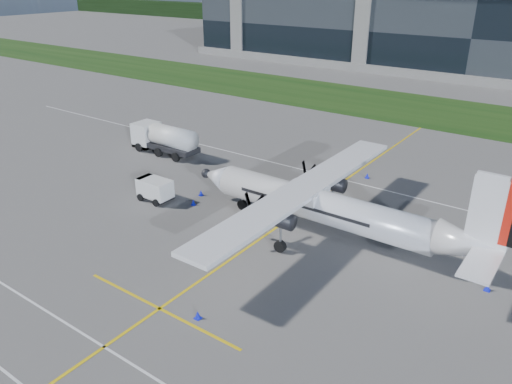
{
  "coord_description": "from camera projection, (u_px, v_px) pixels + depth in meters",
  "views": [
    {
      "loc": [
        21.48,
        -22.04,
        18.07
      ],
      "look_at": [
        1.3,
        6.01,
        2.68
      ],
      "focal_mm": 35.0,
      "sensor_mm": 36.0,
      "label": 1
    }
  ],
  "objects": [
    {
      "name": "ground",
      "position": [
        400.0,
        122.0,
        64.82
      ],
      "size": [
        400.0,
        400.0,
        0.0
      ],
      "primitive_type": "plane",
      "color": "#5F5D5A",
      "rests_on": "ground"
    },
    {
      "name": "grass_strip",
      "position": [
        421.0,
        109.0,
        70.74
      ],
      "size": [
        400.0,
        18.0,
        0.04
      ],
      "primitive_type": "cube",
      "color": "#16370F",
      "rests_on": "ground"
    },
    {
      "name": "terminal_building",
      "position": [
        486.0,
        33.0,
        91.43
      ],
      "size": [
        120.0,
        20.0,
        15.0
      ],
      "primitive_type": "cube",
      "color": "black",
      "rests_on": "ground"
    },
    {
      "name": "yellow_taxiway_centerline",
      "position": [
        301.0,
        211.0,
        40.97
      ],
      "size": [
        0.2,
        70.0,
        0.01
      ],
      "primitive_type": "cube",
      "color": "yellow",
      "rests_on": "ground"
    },
    {
      "name": "white_lane_line",
      "position": [
        0.0,
        368.0,
        24.77
      ],
      "size": [
        90.0,
        0.15,
        0.01
      ],
      "primitive_type": "cube",
      "color": "white",
      "rests_on": "ground"
    },
    {
      "name": "turboprop_aircraft",
      "position": [
        332.0,
        191.0,
        35.38
      ],
      "size": [
        24.06,
        24.95,
        7.48
      ],
      "primitive_type": null,
      "color": "white",
      "rests_on": "ground"
    },
    {
      "name": "fuel_tanker_truck",
      "position": [
        161.0,
        138.0,
        53.48
      ],
      "size": [
        8.4,
        2.73,
        3.15
      ],
      "primitive_type": null,
      "color": "silver",
      "rests_on": "ground"
    },
    {
      "name": "baggage_tug",
      "position": [
        155.0,
        190.0,
        42.5
      ],
      "size": [
        3.16,
        1.9,
        1.9
      ],
      "primitive_type": null,
      "color": "silver",
      "rests_on": "ground"
    },
    {
      "name": "ground_crew_person",
      "position": [
        160.0,
        188.0,
        42.78
      ],
      "size": [
        0.87,
        0.97,
        1.97
      ],
      "primitive_type": "imported",
      "rotation": [
        0.0,
        0.0,
        1.12
      ],
      "color": "#F25907",
      "rests_on": "ground"
    },
    {
      "name": "safety_cone_portwing",
      "position": [
        198.0,
        315.0,
        28.19
      ],
      "size": [
        0.36,
        0.36,
        0.5
      ],
      "primitive_type": "cone",
      "color": "#0D15DF",
      "rests_on": "ground"
    },
    {
      "name": "safety_cone_nose_port",
      "position": [
        193.0,
        202.0,
        41.86
      ],
      "size": [
        0.36,
        0.36,
        0.5
      ],
      "primitive_type": "cone",
      "color": "#0D15DF",
      "rests_on": "ground"
    },
    {
      "name": "safety_cone_fwd",
      "position": [
        201.0,
        193.0,
        43.66
      ],
      "size": [
        0.36,
        0.36,
        0.5
      ],
      "primitive_type": "cone",
      "color": "#0D15DF",
      "rests_on": "ground"
    },
    {
      "name": "safety_cone_stbdwing",
      "position": [
        367.0,
        176.0,
        47.32
      ],
      "size": [
        0.36,
        0.36,
        0.5
      ],
      "primitive_type": "cone",
      "color": "#0D15DF",
      "rests_on": "ground"
    },
    {
      "name": "safety_cone_tail",
      "position": [
        488.0,
        287.0,
        30.67
      ],
      "size": [
        0.36,
        0.36,
        0.5
      ],
      "primitive_type": "cone",
      "color": "#0D15DF",
      "rests_on": "ground"
    }
  ]
}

